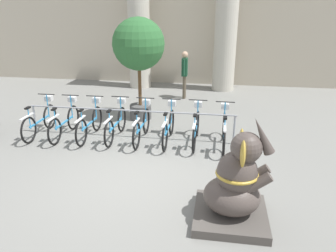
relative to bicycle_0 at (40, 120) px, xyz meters
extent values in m
plane|color=slate|center=(3.06, -1.80, -0.41)|extent=(60.00, 60.00, 0.00)
cube|color=#B2A893|center=(3.06, 6.80, 2.59)|extent=(20.00, 0.20, 6.00)
cylinder|color=#BCB7A8|center=(1.33, 5.80, 2.09)|extent=(0.87, 0.87, 5.00)
cylinder|color=#BCB7A8|center=(4.79, 5.80, 2.09)|extent=(0.87, 0.87, 5.00)
cylinder|color=gray|center=(-0.25, 0.15, -0.03)|extent=(0.05, 0.05, 0.75)
cylinder|color=gray|center=(5.08, 0.15, -0.03)|extent=(0.05, 0.05, 0.75)
cylinder|color=gray|center=(2.41, 0.15, 0.34)|extent=(5.43, 0.04, 0.04)
torus|color=black|center=(0.00, 0.50, -0.06)|extent=(0.05, 0.68, 0.68)
torus|color=black|center=(0.00, -0.58, -0.06)|extent=(0.05, 0.68, 0.68)
cube|color=#338CC6|center=(0.00, -0.04, -0.01)|extent=(0.04, 0.98, 0.04)
cube|color=silver|center=(0.00, -0.58, 0.29)|extent=(0.06, 0.57, 0.03)
cylinder|color=#338CC6|center=(0.00, -0.48, 0.20)|extent=(0.03, 0.03, 0.53)
cube|color=black|center=(0.00, -0.48, 0.49)|extent=(0.08, 0.18, 0.04)
cylinder|color=#338CC6|center=(0.00, 0.46, 0.26)|extent=(0.03, 0.03, 0.65)
cylinder|color=black|center=(0.00, 0.46, 0.59)|extent=(0.48, 0.03, 0.03)
cube|color=silver|center=(0.00, 0.56, 0.45)|extent=(0.20, 0.16, 0.14)
torus|color=black|center=(0.69, 0.51, -0.06)|extent=(0.05, 0.68, 0.68)
torus|color=black|center=(0.69, -0.57, -0.06)|extent=(0.05, 0.68, 0.68)
cube|color=#338CC6|center=(0.69, -0.03, -0.01)|extent=(0.04, 0.98, 0.04)
cube|color=silver|center=(0.69, -0.57, 0.29)|extent=(0.06, 0.57, 0.03)
cylinder|color=#338CC6|center=(0.69, -0.47, 0.20)|extent=(0.03, 0.03, 0.53)
cube|color=black|center=(0.69, -0.47, 0.49)|extent=(0.08, 0.18, 0.04)
cylinder|color=#338CC6|center=(0.69, 0.47, 0.26)|extent=(0.03, 0.03, 0.65)
cylinder|color=black|center=(0.69, 0.47, 0.59)|extent=(0.48, 0.03, 0.03)
cube|color=silver|center=(0.69, 0.57, 0.45)|extent=(0.20, 0.16, 0.14)
torus|color=black|center=(1.38, 0.53, -0.06)|extent=(0.05, 0.68, 0.68)
torus|color=black|center=(1.38, -0.55, -0.06)|extent=(0.05, 0.68, 0.68)
cube|color=#338CC6|center=(1.38, -0.01, -0.01)|extent=(0.04, 0.98, 0.04)
cube|color=silver|center=(1.38, -0.55, 0.29)|extent=(0.06, 0.57, 0.03)
cylinder|color=#338CC6|center=(1.38, -0.45, 0.20)|extent=(0.03, 0.03, 0.53)
cube|color=black|center=(1.38, -0.45, 0.49)|extent=(0.08, 0.18, 0.04)
cylinder|color=#338CC6|center=(1.38, 0.49, 0.26)|extent=(0.03, 0.03, 0.65)
cylinder|color=black|center=(1.38, 0.49, 0.59)|extent=(0.48, 0.03, 0.03)
cube|color=silver|center=(1.38, 0.59, 0.45)|extent=(0.20, 0.16, 0.14)
torus|color=black|center=(2.07, 0.58, -0.06)|extent=(0.05, 0.68, 0.68)
torus|color=black|center=(2.07, -0.51, -0.06)|extent=(0.05, 0.68, 0.68)
cube|color=#338CC6|center=(2.07, 0.04, -0.01)|extent=(0.04, 0.98, 0.04)
cube|color=silver|center=(2.07, -0.51, 0.29)|extent=(0.06, 0.57, 0.03)
cylinder|color=#338CC6|center=(2.07, -0.41, 0.20)|extent=(0.03, 0.03, 0.53)
cube|color=black|center=(2.07, -0.41, 0.49)|extent=(0.08, 0.18, 0.04)
cylinder|color=#338CC6|center=(2.07, 0.54, 0.26)|extent=(0.03, 0.03, 0.65)
cylinder|color=black|center=(2.07, 0.54, 0.59)|extent=(0.48, 0.03, 0.03)
cube|color=silver|center=(2.07, 0.64, 0.45)|extent=(0.20, 0.16, 0.14)
torus|color=black|center=(2.76, 0.55, -0.06)|extent=(0.05, 0.68, 0.68)
torus|color=black|center=(2.76, -0.53, -0.06)|extent=(0.05, 0.68, 0.68)
cube|color=#338CC6|center=(2.76, 0.01, -0.01)|extent=(0.04, 0.98, 0.04)
cube|color=silver|center=(2.76, -0.53, 0.29)|extent=(0.06, 0.57, 0.03)
cylinder|color=#338CC6|center=(2.76, -0.43, 0.20)|extent=(0.03, 0.03, 0.53)
cube|color=black|center=(2.76, -0.43, 0.49)|extent=(0.08, 0.18, 0.04)
cylinder|color=#338CC6|center=(2.76, 0.51, 0.26)|extent=(0.03, 0.03, 0.65)
cylinder|color=black|center=(2.76, 0.51, 0.59)|extent=(0.48, 0.03, 0.03)
cube|color=silver|center=(2.76, 0.61, 0.45)|extent=(0.20, 0.16, 0.14)
torus|color=black|center=(3.45, 0.56, -0.06)|extent=(0.05, 0.68, 0.68)
torus|color=black|center=(3.45, -0.52, -0.06)|extent=(0.05, 0.68, 0.68)
cube|color=#338CC6|center=(3.45, 0.02, -0.01)|extent=(0.04, 0.98, 0.04)
cube|color=silver|center=(3.45, -0.52, 0.29)|extent=(0.06, 0.57, 0.03)
cylinder|color=#338CC6|center=(3.45, -0.42, 0.20)|extent=(0.03, 0.03, 0.53)
cube|color=black|center=(3.45, -0.42, 0.49)|extent=(0.08, 0.18, 0.04)
cylinder|color=#338CC6|center=(3.45, 0.52, 0.26)|extent=(0.03, 0.03, 0.65)
cylinder|color=black|center=(3.45, 0.52, 0.59)|extent=(0.48, 0.03, 0.03)
cube|color=silver|center=(3.45, 0.62, 0.45)|extent=(0.20, 0.16, 0.14)
torus|color=black|center=(4.14, 0.57, -0.06)|extent=(0.05, 0.68, 0.68)
torus|color=black|center=(4.14, -0.51, -0.06)|extent=(0.05, 0.68, 0.68)
cube|color=#338CC6|center=(4.14, 0.03, -0.01)|extent=(0.04, 0.98, 0.04)
cube|color=silver|center=(4.14, -0.51, 0.29)|extent=(0.06, 0.57, 0.03)
cylinder|color=#338CC6|center=(4.14, -0.41, 0.20)|extent=(0.03, 0.03, 0.53)
cube|color=black|center=(4.14, -0.41, 0.49)|extent=(0.08, 0.18, 0.04)
cylinder|color=#338CC6|center=(4.14, 0.53, 0.26)|extent=(0.03, 0.03, 0.65)
cylinder|color=black|center=(4.14, 0.53, 0.59)|extent=(0.48, 0.03, 0.03)
cube|color=silver|center=(4.14, 0.63, 0.45)|extent=(0.20, 0.16, 0.14)
torus|color=black|center=(4.83, 0.51, -0.06)|extent=(0.05, 0.68, 0.68)
torus|color=black|center=(4.83, -0.58, -0.06)|extent=(0.05, 0.68, 0.68)
cube|color=#338CC6|center=(4.83, -0.03, -0.01)|extent=(0.04, 0.98, 0.04)
cube|color=silver|center=(4.83, -0.58, 0.29)|extent=(0.06, 0.57, 0.03)
cylinder|color=#338CC6|center=(4.83, -0.48, 0.20)|extent=(0.03, 0.03, 0.53)
cube|color=black|center=(4.83, -0.48, 0.49)|extent=(0.08, 0.18, 0.04)
cylinder|color=#338CC6|center=(4.83, 0.47, 0.26)|extent=(0.03, 0.03, 0.65)
cylinder|color=black|center=(4.83, 0.47, 0.59)|extent=(0.48, 0.03, 0.03)
cube|color=silver|center=(4.83, 0.57, 0.45)|extent=(0.20, 0.16, 0.14)
cube|color=#4C4742|center=(4.94, -2.98, -0.33)|extent=(1.17, 1.17, 0.15)
ellipsoid|color=#4C423D|center=(4.94, -2.98, 0.03)|extent=(0.90, 0.80, 0.58)
ellipsoid|color=#4C423D|center=(4.99, -2.98, 0.43)|extent=(0.64, 0.58, 0.74)
sphere|color=#4C423D|center=(5.10, -2.98, 0.88)|extent=(0.48, 0.48, 0.48)
ellipsoid|color=#B79333|center=(5.04, -2.74, 0.88)|extent=(0.08, 0.34, 0.40)
ellipsoid|color=#B79333|center=(5.04, -3.22, 0.88)|extent=(0.08, 0.34, 0.40)
cone|color=#4C423D|center=(5.31, -2.98, 1.08)|extent=(0.41, 0.17, 0.60)
cylinder|color=#4C423D|center=(5.29, -2.84, 0.35)|extent=(0.47, 0.16, 0.42)
cylinder|color=#4C423D|center=(5.29, -3.11, 0.35)|extent=(0.47, 0.16, 0.42)
torus|color=#B79333|center=(4.99, -2.98, 0.43)|extent=(0.67, 0.67, 0.05)
cylinder|color=brown|center=(3.38, 4.35, 0.02)|extent=(0.11, 0.11, 0.84)
cylinder|color=brown|center=(3.38, 4.18, 0.02)|extent=(0.11, 0.11, 0.84)
cube|color=#19472D|center=(3.38, 4.27, 0.75)|extent=(0.20, 0.32, 0.63)
sphere|color=tan|center=(3.38, 4.27, 1.20)|extent=(0.23, 0.23, 0.23)
cylinder|color=#19472D|center=(3.38, 4.47, 0.79)|extent=(0.07, 0.07, 0.57)
cylinder|color=#19472D|center=(3.38, 4.07, 0.79)|extent=(0.07, 0.07, 0.57)
cylinder|color=#4C4C4C|center=(2.32, 1.72, -0.19)|extent=(0.65, 0.65, 0.43)
cylinder|color=brown|center=(2.32, 1.72, 0.63)|extent=(0.10, 0.10, 1.21)
sphere|color=#2D6633|center=(2.32, 1.72, 1.83)|extent=(1.50, 1.50, 1.50)
camera|label=1|loc=(4.64, -7.57, 2.88)|focal=35.00mm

